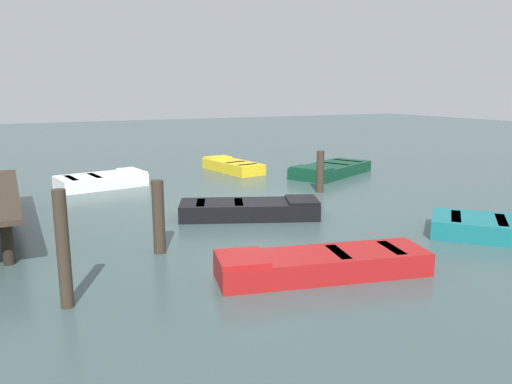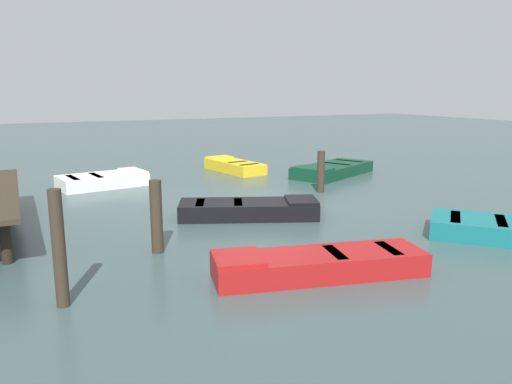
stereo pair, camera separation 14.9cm
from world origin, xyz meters
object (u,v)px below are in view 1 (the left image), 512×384
(rowboat_white, at_px, (102,180))
(mooring_piling_near_left, at_px, (159,217))
(rowboat_black, at_px, (250,209))
(mooring_piling_mid_left, at_px, (63,250))
(mooring_piling_mid_right, at_px, (320,172))
(rowboat_yellow, at_px, (232,166))
(rowboat_red, at_px, (321,263))
(rowboat_dark_green, at_px, (331,169))

(rowboat_white, distance_m, mooring_piling_near_left, 7.43)
(rowboat_black, xyz_separation_m, mooring_piling_near_left, (-1.67, 2.77, 0.50))
(mooring_piling_mid_left, bearing_deg, mooring_piling_mid_right, -56.20)
(rowboat_yellow, relative_size, mooring_piling_mid_right, 2.36)
(mooring_piling_mid_right, xyz_separation_m, mooring_piling_mid_left, (-5.33, 7.96, 0.24))
(mooring_piling_near_left, bearing_deg, mooring_piling_mid_right, -59.90)
(rowboat_red, relative_size, mooring_piling_mid_right, 2.94)
(rowboat_black, bearing_deg, rowboat_white, 137.22)
(rowboat_white, xyz_separation_m, rowboat_dark_green, (-1.47, -8.01, -0.00))
(rowboat_white, distance_m, mooring_piling_mid_right, 7.08)
(rowboat_dark_green, distance_m, mooring_piling_mid_right, 3.24)
(rowboat_yellow, xyz_separation_m, mooring_piling_near_left, (-8.37, 5.25, 0.50))
(mooring_piling_mid_left, bearing_deg, mooring_piling_near_left, -46.25)
(rowboat_yellow, height_order, mooring_piling_near_left, mooring_piling_near_left)
(mooring_piling_mid_right, bearing_deg, mooring_piling_mid_left, 123.80)
(rowboat_white, distance_m, mooring_piling_mid_left, 9.47)
(rowboat_white, bearing_deg, mooring_piling_mid_left, -111.80)
(rowboat_red, bearing_deg, rowboat_white, -65.47)
(rowboat_red, relative_size, rowboat_black, 1.05)
(rowboat_yellow, distance_m, mooring_piling_near_left, 9.90)
(rowboat_black, relative_size, rowboat_dark_green, 0.91)
(rowboat_black, relative_size, mooring_piling_near_left, 2.49)
(rowboat_black, distance_m, rowboat_dark_green, 6.89)
(mooring_piling_mid_left, distance_m, mooring_piling_near_left, 2.63)
(rowboat_white, height_order, mooring_piling_mid_left, mooring_piling_mid_left)
(rowboat_black, xyz_separation_m, mooring_piling_mid_right, (1.85, -3.30, 0.43))
(rowboat_red, xyz_separation_m, mooring_piling_mid_left, (0.61, 4.03, 0.66))
(rowboat_white, relative_size, rowboat_dark_green, 0.74)
(rowboat_white, bearing_deg, mooring_piling_mid_right, -42.60)
(rowboat_black, bearing_deg, mooring_piling_mid_right, 52.05)
(rowboat_yellow, bearing_deg, rowboat_red, 155.10)
(rowboat_red, height_order, rowboat_dark_green, same)
(rowboat_red, xyz_separation_m, mooring_piling_mid_right, (5.94, -3.94, 0.43))
(mooring_piling_mid_right, bearing_deg, rowboat_white, 56.63)
(rowboat_white, height_order, mooring_piling_mid_right, mooring_piling_mid_right)
(rowboat_white, xyz_separation_m, rowboat_black, (-5.74, -2.61, -0.00))
(rowboat_dark_green, distance_m, mooring_piling_near_left, 10.12)
(rowboat_black, relative_size, mooring_piling_mid_left, 2.03)
(rowboat_red, bearing_deg, mooring_piling_mid_right, -110.36)
(rowboat_dark_green, height_order, mooring_piling_mid_left, mooring_piling_mid_left)
(rowboat_red, xyz_separation_m, rowboat_black, (4.09, -0.64, 0.00))
(rowboat_black, bearing_deg, rowboat_yellow, 92.45)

